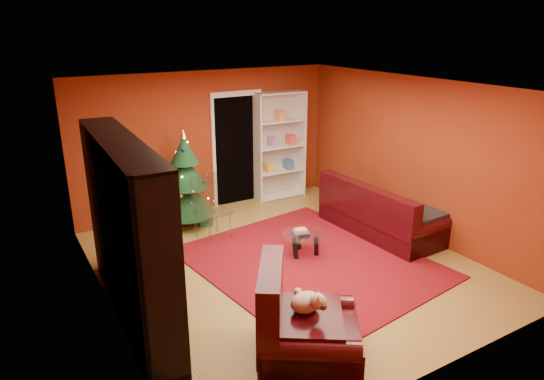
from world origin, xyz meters
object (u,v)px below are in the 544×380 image
rug (310,262)px  gift_box_green (206,218)px  media_unit (128,232)px  acrylic_chair (213,212)px  gift_box_red (154,218)px  dog (305,302)px  armchair (310,323)px  christmas_tree (186,180)px  coffee_table (304,244)px  white_bookshelf (280,146)px  gift_box_teal (148,244)px  sofa (382,207)px

rug → gift_box_green: (-0.76, 2.14, 0.11)m
media_unit → acrylic_chair: bearing=44.0°
acrylic_chair → gift_box_red: bearing=110.0°
gift_box_green → dog: bearing=-97.5°
gift_box_red → acrylic_chair: (0.65, -1.13, 0.38)m
rug → gift_box_green: 2.28m
media_unit → gift_box_green: size_ratio=11.92×
armchair → christmas_tree: bearing=30.4°
rug → christmas_tree: size_ratio=1.99×
rug → christmas_tree: christmas_tree is taller
christmas_tree → dog: 4.02m
gift_box_green → coffee_table: 2.05m
coffee_table → armchair: bearing=-122.8°
dog → coffee_table: dog is taller
white_bookshelf → media_unit: bearing=-141.4°
media_unit → rug: bearing=2.6°
gift_box_green → white_bookshelf: white_bookshelf is taller
gift_box_red → acrylic_chair: bearing=-60.3°
dog → coffee_table: size_ratio=0.57×
gift_box_green → gift_box_red: gift_box_green is taller
gift_box_red → dog: 4.42m
gift_box_teal → sofa: 3.87m
rug → christmas_tree: (-1.02, 2.30, 0.83)m
media_unit → dog: 2.21m
media_unit → coffee_table: media_unit is taller
gift_box_teal → gift_box_green: gift_box_teal is taller
sofa → white_bookshelf: bearing=10.2°
rug → armchair: 2.22m
gift_box_teal → white_bookshelf: white_bookshelf is taller
coffee_table → acrylic_chair: (-0.95, 1.26, 0.29)m
media_unit → gift_box_green: media_unit is taller
gift_box_green → armchair: bearing=-97.2°
rug → gift_box_teal: bearing=141.1°
dog → sofa: (2.95, 2.03, -0.19)m
rug → gift_box_green: gift_box_green is taller
media_unit → dog: (1.34, -1.70, -0.45)m
white_bookshelf → sofa: size_ratio=1.02×
media_unit → gift_box_teal: (0.65, 1.60, -0.95)m
media_unit → white_bookshelf: (3.74, 2.73, -0.03)m
gift_box_red → dog: size_ratio=0.50×
gift_box_green → armchair: (-0.50, -3.92, 0.32)m
gift_box_green → gift_box_red: (-0.77, 0.52, -0.02)m
dog → sofa: size_ratio=0.19×
dog → sofa: sofa is taller
rug → gift_box_red: 3.07m
gift_box_teal → acrylic_chair: size_ratio=0.30×
gift_box_teal → gift_box_red: 1.17m
acrylic_chair → rug: bearing=-69.9°
media_unit → armchair: 2.33m
gift_box_green → coffee_table: coffee_table is taller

